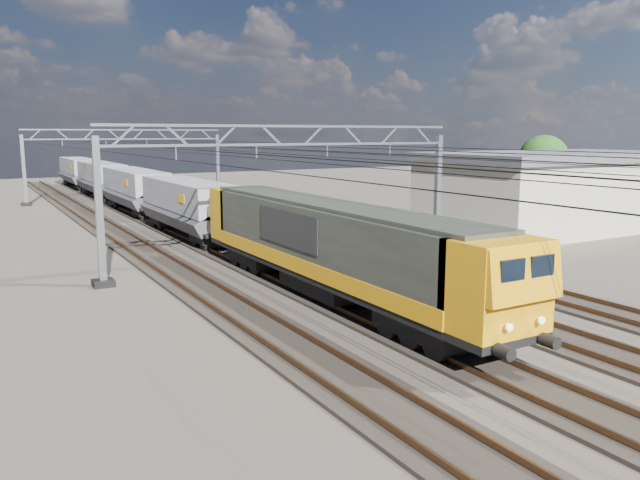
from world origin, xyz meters
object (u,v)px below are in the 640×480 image
hopper_wagon_lead (189,204)px  tree_far (548,162)px  hopper_wagon_mid (135,187)px  hopper_wagon_fourth (79,170)px  industrial_shed (555,190)px  catenary_gantry_far (128,162)px  locomotive (328,244)px  hopper_wagon_third (102,177)px  catenary_gantry_mid (293,189)px

hopper_wagon_lead → tree_far: size_ratio=1.97×
hopper_wagon_lead → hopper_wagon_mid: same height
hopper_wagon_fourth → industrial_shed: 56.73m
catenary_gantry_far → locomotive: (-2.00, -42.90, -1.58)m
locomotive → industrial_shed: bearing=20.3°
hopper_wagon_lead → hopper_wagon_mid: bearing=90.0°
hopper_wagon_mid → hopper_wagon_third: same height
catenary_gantry_far → hopper_wagon_lead: bearing=-94.5°
hopper_wagon_fourth → locomotive: bearing=-90.0°
catenary_gantry_mid → hopper_wagon_third: 39.28m
catenary_gantry_mid → catenary_gantry_far: size_ratio=1.00×
hopper_wagon_mid → hopper_wagon_third: (0.00, 14.20, 0.00)m
hopper_wagon_lead → hopper_wagon_fourth: 42.60m
hopper_wagon_lead → hopper_wagon_third: size_ratio=1.00×
locomotive → hopper_wagon_fourth: (-0.00, 60.30, -0.09)m
locomotive → hopper_wagon_fourth: 60.30m
hopper_wagon_third → hopper_wagon_mid: bearing=-90.0°
hopper_wagon_fourth → industrial_shed: (24.00, -51.40, 0.49)m
locomotive → industrial_shed: 25.60m
hopper_wagon_lead → tree_far: (32.32, -1.01, 1.96)m
tree_far → hopper_wagon_lead: bearing=178.2°
tree_far → hopper_wagon_third: bearing=137.7°
catenary_gantry_far → locomotive: 42.98m
hopper_wagon_fourth → catenary_gantry_far: bearing=-83.4°
hopper_wagon_fourth → industrial_shed: industrial_shed is taller
catenary_gantry_mid → hopper_wagon_mid: catenary_gantry_mid is taller
hopper_wagon_third → tree_far: bearing=-42.3°
hopper_wagon_third → locomotive: bearing=-90.0°
catenary_gantry_far → hopper_wagon_mid: (-2.00, -11.00, -1.67)m
catenary_gantry_far → tree_far: 40.08m
catenary_gantry_mid → hopper_wagon_mid: bearing=94.6°
catenary_gantry_mid → hopper_wagon_third: (-2.00, 39.20, -1.67)m
hopper_wagon_third → tree_far: (32.32, -29.41, 1.96)m
catenary_gantry_far → hopper_wagon_third: size_ratio=1.53×
hopper_wagon_lead → hopper_wagon_mid: size_ratio=1.00×
catenary_gantry_far → hopper_wagon_mid: catenary_gantry_far is taller
locomotive → hopper_wagon_third: 46.10m
catenary_gantry_mid → locomotive: size_ratio=0.94×
hopper_wagon_lead → hopper_wagon_third: (0.00, 28.40, 0.00)m
hopper_wagon_fourth → tree_far: tree_far is taller
locomotive → catenary_gantry_mid: bearing=73.8°
catenary_gantry_far → tree_far: bearing=-40.8°
industrial_shed → hopper_wagon_lead: bearing=159.9°
hopper_wagon_third → tree_far: 43.74m
hopper_wagon_mid → industrial_shed: bearing=-43.8°
hopper_wagon_mid → hopper_wagon_third: bearing=90.0°
locomotive → tree_far: 36.42m
industrial_shed → locomotive: bearing=-159.7°
hopper_wagon_third → tree_far: tree_far is taller
hopper_wagon_fourth → tree_far: size_ratio=1.97×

